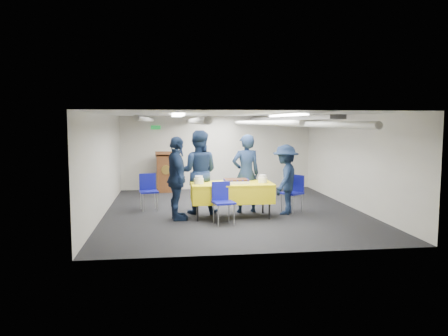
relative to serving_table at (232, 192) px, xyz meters
The scene contains 14 objects.
ground 0.93m from the serving_table, 79.55° to the left, with size 7.00×7.00×0.00m, color black.
room_shell 1.70m from the serving_table, 78.67° to the left, with size 6.00×7.00×2.30m.
serving_table is the anchor object (origin of this frame).
sheet_cake 0.28m from the serving_table, 33.44° to the right, with size 0.55×0.43×0.10m.
plate_stack_left 0.79m from the serving_table, behind, with size 0.21×0.21×0.17m.
plate_stack_right 0.75m from the serving_table, ahead, with size 0.20×0.20×0.18m.
podium 4.05m from the serving_table, 111.25° to the left, with size 0.62×0.53×1.25m.
chair_near 0.62m from the serving_table, 116.40° to the right, with size 0.49×0.49×0.87m.
chair_right 1.61m from the serving_table, 14.93° to the left, with size 0.59×0.59×0.87m.
chair_left 2.18m from the serving_table, 149.73° to the left, with size 0.49×0.49×0.87m.
sailor_a 0.72m from the serving_table, 49.96° to the left, with size 0.67×0.44×1.83m, color #0E1A32.
sailor_b 0.97m from the serving_table, 143.54° to the left, with size 0.94×0.73×1.93m, color #0E1A32.
sailor_c 1.27m from the serving_table, behind, with size 1.06×0.44×1.81m, color #0E1A32.
sailor_d 1.31m from the serving_table, ahead, with size 1.04×0.60×1.60m, color #0E1A32.
Camera 1 is at (-1.52, -10.22, 2.11)m, focal length 35.00 mm.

